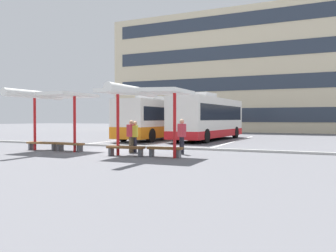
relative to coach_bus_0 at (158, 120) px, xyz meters
name	(u,v)px	position (x,y,z in m)	size (l,w,h in m)	color
ground_plane	(121,149)	(1.97, -8.93, -1.58)	(160.00, 160.00, 0.00)	slate
terminal_building	(240,75)	(2.00, 22.60, 6.22)	(33.50, 12.07, 18.31)	beige
coach_bus_0	(158,120)	(0.00, 0.00, 0.00)	(2.84, 10.19, 3.45)	silver
coach_bus_1	(209,118)	(3.98, 0.93, 0.14)	(3.29, 10.34, 3.64)	silver
lane_stripe_0	(137,138)	(-2.33, 0.61, -1.58)	(0.16, 14.00, 0.01)	white
lane_stripe_1	(183,139)	(1.97, 0.61, -1.58)	(0.16, 14.00, 0.01)	white
lane_stripe_2	(236,141)	(6.26, 0.61, -1.58)	(0.16, 14.00, 0.01)	white
waiting_shelter_0	(50,97)	(-0.71, -11.46, 1.25)	(3.66, 4.58, 3.06)	red
bench_0	(43,144)	(-1.61, -11.08, -1.24)	(1.81, 0.60, 0.45)	brown
bench_1	(70,145)	(0.19, -11.04, -1.24)	(1.68, 0.56, 0.45)	brown
waiting_shelter_1	(142,93)	(4.84, -11.83, 1.24)	(3.85, 4.17, 3.05)	red
bench_2	(126,149)	(3.94, -11.76, -1.24)	(1.80, 0.58, 0.45)	brown
bench_3	(165,150)	(5.74, -11.42, -1.25)	(1.59, 0.51, 0.45)	brown
platform_kerb	(134,146)	(1.97, -7.49, -1.52)	(44.00, 0.24, 0.12)	#ADADA8
waiting_passenger_0	(135,135)	(3.51, -10.12, -0.68)	(0.37, 0.50, 1.57)	black
waiting_passenger_1	(131,134)	(3.40, -10.30, -0.65)	(0.32, 0.51, 1.62)	brown
waiting_passenger_2	(182,134)	(5.94, -9.92, -0.61)	(0.51, 0.48, 1.68)	black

